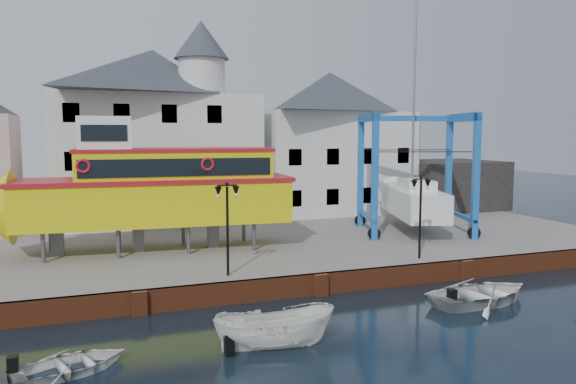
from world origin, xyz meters
name	(u,v)px	position (x,y,z in m)	size (l,w,h in m)	color
ground	(320,295)	(0.00, 0.00, 0.00)	(140.00, 140.00, 0.00)	black
hardstanding	(252,241)	(0.00, 11.00, 0.50)	(44.00, 22.00, 1.00)	slate
quay_wall	(320,284)	(0.00, 0.10, 0.50)	(44.00, 0.47, 1.00)	brown
building_white_main	(157,133)	(-4.87, 18.39, 7.34)	(14.00, 8.30, 14.00)	white
building_white_right	(329,142)	(9.00, 19.00, 6.60)	(12.00, 8.00, 11.20)	white
shed_dark	(446,184)	(19.00, 17.00, 3.00)	(8.00, 7.00, 4.00)	black
lamp_post_left	(227,205)	(-4.00, 1.20, 4.17)	(1.12, 0.32, 4.20)	black
lamp_post_right	(421,196)	(6.00, 1.20, 4.17)	(1.12, 0.32, 4.20)	black
tour_boat	(138,189)	(-7.24, 7.81, 4.39)	(16.76, 5.08, 7.20)	#59595E
travel_lift	(410,193)	(10.17, 8.66, 3.43)	(8.10, 9.95, 14.59)	#0E51B0
motorboat_a	(275,349)	(-4.00, -5.28, 0.00)	(1.57, 4.17, 1.61)	white
motorboat_b	(482,302)	(6.21, -3.42, 0.00)	(3.64, 5.10, 1.06)	white
motorboat_d	(71,372)	(-10.53, -4.90, 0.00)	(2.47, 3.46, 0.72)	white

